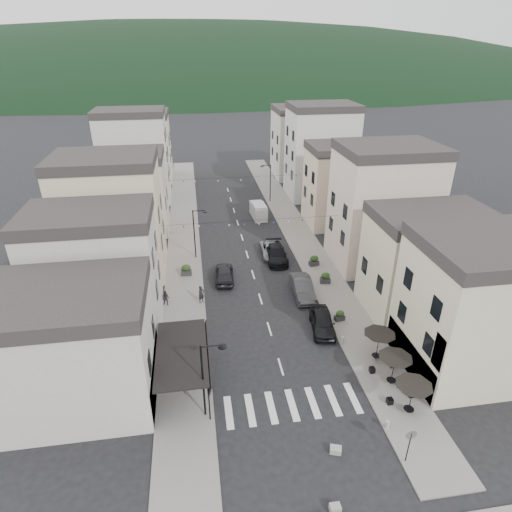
{
  "coord_description": "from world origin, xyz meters",
  "views": [
    {
      "loc": [
        -5.88,
        -19.51,
        23.05
      ],
      "look_at": [
        -0.05,
        18.59,
        3.5
      ],
      "focal_mm": 30.0,
      "sensor_mm": 36.0,
      "label": 1
    }
  ],
  "objects_px": {
    "parked_car_d": "(276,254)",
    "pedestrian_a": "(201,294)",
    "parked_car_a": "(322,322)",
    "delivery_van": "(259,211)",
    "pedestrian_b": "(166,298)",
    "parked_car_e": "(224,273)",
    "parked_car_c": "(271,250)",
    "parked_car_b": "(302,288)"
  },
  "relations": [
    {
      "from": "parked_car_b",
      "to": "pedestrian_b",
      "type": "xyz_separation_m",
      "value": [
        -13.48,
        0.01,
        0.04
      ]
    },
    {
      "from": "parked_car_b",
      "to": "parked_car_c",
      "type": "distance_m",
      "value": 9.35
    },
    {
      "from": "parked_car_a",
      "to": "parked_car_d",
      "type": "bearing_deg",
      "value": 103.66
    },
    {
      "from": "parked_car_a",
      "to": "delivery_van",
      "type": "distance_m",
      "value": 27.48
    },
    {
      "from": "delivery_van",
      "to": "parked_car_e",
      "type": "bearing_deg",
      "value": -113.37
    },
    {
      "from": "delivery_van",
      "to": "pedestrian_b",
      "type": "relative_size",
      "value": 2.92
    },
    {
      "from": "parked_car_a",
      "to": "delivery_van",
      "type": "height_order",
      "value": "delivery_van"
    },
    {
      "from": "delivery_van",
      "to": "parked_car_d",
      "type": "bearing_deg",
      "value": -93.23
    },
    {
      "from": "pedestrian_b",
      "to": "parked_car_c",
      "type": "bearing_deg",
      "value": 53.3
    },
    {
      "from": "parked_car_a",
      "to": "parked_car_b",
      "type": "distance_m",
      "value": 5.91
    },
    {
      "from": "pedestrian_b",
      "to": "parked_car_e",
      "type": "bearing_deg",
      "value": 50.5
    },
    {
      "from": "parked_car_b",
      "to": "parked_car_a",
      "type": "bearing_deg",
      "value": -84.56
    },
    {
      "from": "parked_car_e",
      "to": "parked_car_c",
      "type": "bearing_deg",
      "value": -136.2
    },
    {
      "from": "parked_car_a",
      "to": "pedestrian_b",
      "type": "distance_m",
      "value": 15.01
    },
    {
      "from": "delivery_van",
      "to": "parked_car_c",
      "type": "bearing_deg",
      "value": -95.06
    },
    {
      "from": "parked_car_b",
      "to": "parked_car_c",
      "type": "height_order",
      "value": "parked_car_b"
    },
    {
      "from": "parked_car_b",
      "to": "parked_car_e",
      "type": "xyz_separation_m",
      "value": [
        -7.49,
        4.16,
        -0.04
      ]
    },
    {
      "from": "delivery_van",
      "to": "pedestrian_b",
      "type": "xyz_separation_m",
      "value": [
        -12.43,
        -21.53,
        -0.15
      ]
    },
    {
      "from": "parked_car_c",
      "to": "pedestrian_b",
      "type": "relative_size",
      "value": 3.17
    },
    {
      "from": "parked_car_a",
      "to": "pedestrian_b",
      "type": "bearing_deg",
      "value": 164.65
    },
    {
      "from": "parked_car_a",
      "to": "parked_car_d",
      "type": "xyz_separation_m",
      "value": [
        -1.41,
        13.83,
        -0.01
      ]
    },
    {
      "from": "pedestrian_b",
      "to": "parked_car_a",
      "type": "bearing_deg",
      "value": -7.39
    },
    {
      "from": "parked_car_a",
      "to": "parked_car_b",
      "type": "relative_size",
      "value": 0.92
    },
    {
      "from": "parked_car_e",
      "to": "pedestrian_a",
      "type": "height_order",
      "value": "pedestrian_a"
    },
    {
      "from": "parked_car_e",
      "to": "pedestrian_b",
      "type": "relative_size",
      "value": 3.08
    },
    {
      "from": "parked_car_d",
      "to": "pedestrian_b",
      "type": "height_order",
      "value": "pedestrian_b"
    },
    {
      "from": "delivery_van",
      "to": "pedestrian_a",
      "type": "height_order",
      "value": "delivery_van"
    },
    {
      "from": "parked_car_e",
      "to": "parked_car_a",
      "type": "bearing_deg",
      "value": 131.49
    },
    {
      "from": "parked_car_d",
      "to": "pedestrian_b",
      "type": "distance_m",
      "value": 14.71
    },
    {
      "from": "parked_car_b",
      "to": "pedestrian_b",
      "type": "height_order",
      "value": "parked_car_b"
    },
    {
      "from": "pedestrian_b",
      "to": "parked_car_d",
      "type": "bearing_deg",
      "value": 48.39
    },
    {
      "from": "parked_car_d",
      "to": "pedestrian_a",
      "type": "height_order",
      "value": "pedestrian_a"
    },
    {
      "from": "parked_car_a",
      "to": "pedestrian_a",
      "type": "xyz_separation_m",
      "value": [
        -10.4,
        5.92,
        0.2
      ]
    },
    {
      "from": "parked_car_d",
      "to": "parked_car_e",
      "type": "relative_size",
      "value": 1.16
    },
    {
      "from": "parked_car_c",
      "to": "parked_car_e",
      "type": "distance_m",
      "value": 7.86
    },
    {
      "from": "parked_car_b",
      "to": "pedestrian_a",
      "type": "distance_m",
      "value": 10.09
    },
    {
      "from": "pedestrian_a",
      "to": "pedestrian_b",
      "type": "distance_m",
      "value": 3.4
    },
    {
      "from": "parked_car_a",
      "to": "pedestrian_b",
      "type": "relative_size",
      "value": 3.07
    },
    {
      "from": "parked_car_d",
      "to": "pedestrian_a",
      "type": "bearing_deg",
      "value": -135.27
    },
    {
      "from": "parked_car_d",
      "to": "pedestrian_a",
      "type": "relative_size",
      "value": 3.12
    },
    {
      "from": "pedestrian_a",
      "to": "parked_car_e",
      "type": "bearing_deg",
      "value": 25.11
    },
    {
      "from": "parked_car_b",
      "to": "pedestrian_a",
      "type": "relative_size",
      "value": 2.92
    }
  ]
}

